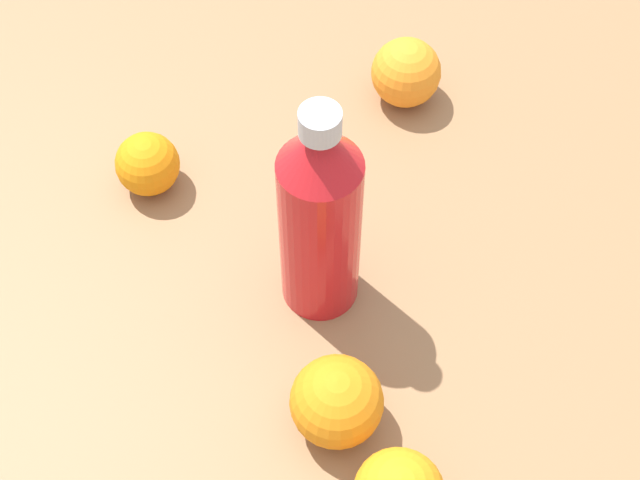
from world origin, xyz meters
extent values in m
plane|color=olive|center=(0.00, 0.00, 0.00)|extent=(2.40, 2.40, 0.00)
cylinder|color=red|center=(0.03, -0.04, 0.09)|extent=(0.07, 0.07, 0.18)
cone|color=red|center=(0.03, -0.04, 0.20)|extent=(0.07, 0.07, 0.04)
cylinder|color=#B2B7BF|center=(0.03, -0.04, 0.23)|extent=(0.03, 0.03, 0.02)
sphere|color=orange|center=(-0.01, -0.24, 0.03)|extent=(0.06, 0.06, 0.06)
sphere|color=orange|center=(-0.22, -0.06, 0.04)|extent=(0.07, 0.07, 0.07)
sphere|color=orange|center=(0.14, 0.03, 0.04)|extent=(0.08, 0.08, 0.08)
camera|label=1|loc=(0.44, 0.17, 0.77)|focal=54.45mm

